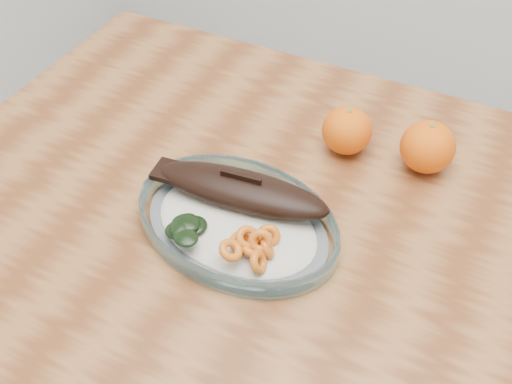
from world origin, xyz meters
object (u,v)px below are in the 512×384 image
Objects in this scene: orange_right at (428,147)px; plated_meal at (237,218)px; orange_left at (347,130)px; dining_table at (309,271)px.

plated_meal is at bearing -129.69° from orange_right.
orange_left is at bearing -173.77° from orange_right.
orange_right reaches higher than orange_left.
plated_meal is 7.90× the size of orange_left.
plated_meal is at bearing -153.03° from dining_table.
plated_meal is at bearing -108.41° from orange_left.
orange_left is 0.94× the size of orange_right.
dining_table is at bearing 35.69° from plated_meal.
plated_meal reaches higher than orange_left.
orange_right is at bearing 59.03° from plated_meal.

